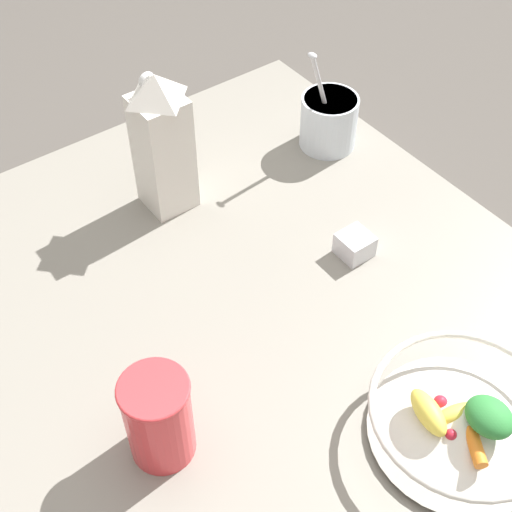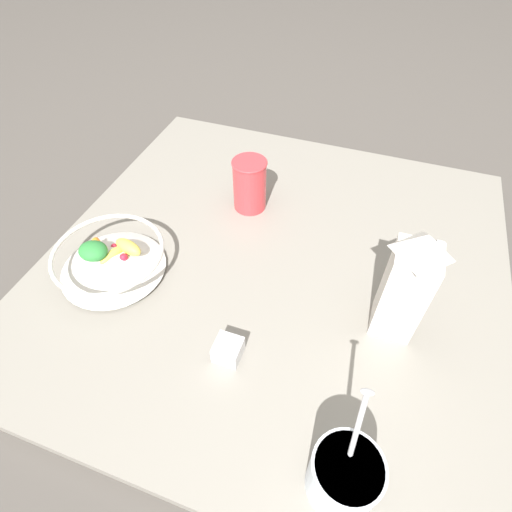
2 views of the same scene
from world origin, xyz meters
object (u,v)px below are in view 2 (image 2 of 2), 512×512
Objects in this scene: milk_carton at (407,285)px; spice_jar at (228,350)px; drinking_cup at (250,184)px; fruit_bowl at (110,259)px; yogurt_tub at (344,475)px.

spice_jar is (-0.18, 0.29, -0.11)m from milk_carton.
milk_carton is at bearing -122.43° from drinking_cup.
yogurt_tub is (-0.27, -0.58, 0.02)m from fruit_bowl.
milk_carton reaches higher than fruit_bowl.
yogurt_tub is at bearing 173.07° from milk_carton.
fruit_bowl is at bearing 65.41° from yogurt_tub.
drinking_cup is at bearing 57.57° from milk_carton.
spice_jar is at bearing -165.43° from drinking_cup.
fruit_bowl is 1.75× the size of drinking_cup.
milk_carton is 1.84× the size of drinking_cup.
yogurt_tub reaches higher than spice_jar.
fruit_bowl is at bearing 96.08° from milk_carton.
yogurt_tub is 0.30m from spice_jar.
yogurt_tub is at bearing -121.47° from spice_jar.
milk_carton is at bearing -6.93° from yogurt_tub.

